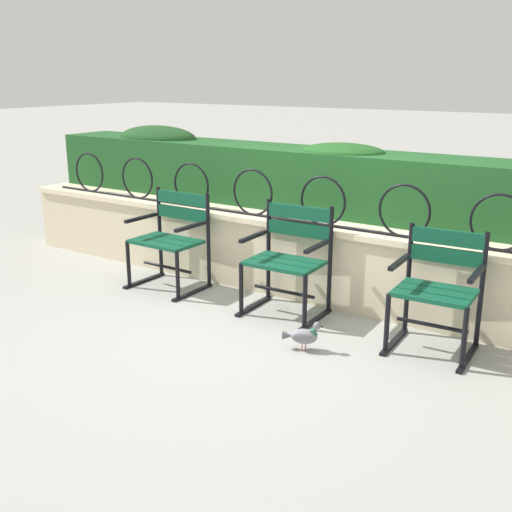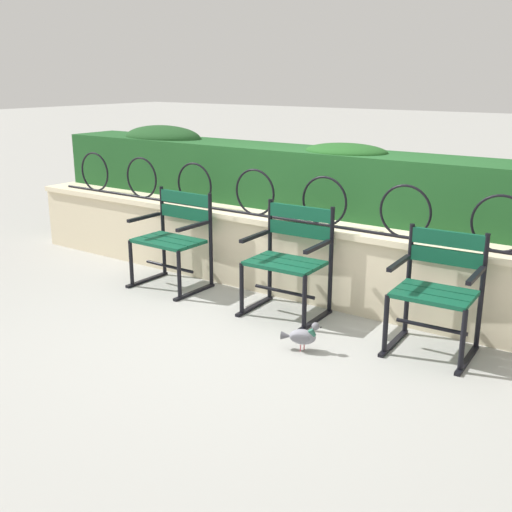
# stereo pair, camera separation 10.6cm
# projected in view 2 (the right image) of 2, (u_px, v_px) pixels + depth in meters

# --- Properties ---
(ground_plane) EXTENTS (60.00, 60.00, 0.00)m
(ground_plane) POSITION_uv_depth(u_px,v_px,m) (244.00, 329.00, 4.82)
(ground_plane) COLOR #9E9E99
(stone_wall) EXTENTS (6.63, 0.41, 0.68)m
(stone_wall) POSITION_uv_depth(u_px,v_px,m) (306.00, 259.00, 5.45)
(stone_wall) COLOR beige
(stone_wall) RESTS_ON ground
(iron_arch_fence) EXTENTS (6.10, 0.02, 0.42)m
(iron_arch_fence) POSITION_uv_depth(u_px,v_px,m) (290.00, 199.00, 5.32)
(iron_arch_fence) COLOR black
(iron_arch_fence) RESTS_ON stone_wall
(hedge_row) EXTENTS (6.50, 0.62, 0.69)m
(hedge_row) POSITION_uv_depth(u_px,v_px,m) (335.00, 178.00, 5.65)
(hedge_row) COLOR #1E5123
(hedge_row) RESTS_ON stone_wall
(park_chair_left) EXTENTS (0.64, 0.53, 0.87)m
(park_chair_left) POSITION_uv_depth(u_px,v_px,m) (174.00, 236.00, 5.70)
(park_chair_left) COLOR #0F4C33
(park_chair_left) RESTS_ON ground
(park_chair_centre) EXTENTS (0.64, 0.54, 0.89)m
(park_chair_centre) POSITION_uv_depth(u_px,v_px,m) (290.00, 257.00, 5.04)
(park_chair_centre) COLOR #0F4C33
(park_chair_centre) RESTS_ON ground
(park_chair_right) EXTENTS (0.59, 0.55, 0.85)m
(park_chair_right) POSITION_uv_depth(u_px,v_px,m) (438.00, 288.00, 4.34)
(park_chair_right) COLOR #0F4C33
(park_chair_right) RESTS_ON ground
(pigeon_near_chairs) EXTENTS (0.28, 0.16, 0.22)m
(pigeon_near_chairs) POSITION_uv_depth(u_px,v_px,m) (302.00, 336.00, 4.42)
(pigeon_near_chairs) COLOR gray
(pigeon_near_chairs) RESTS_ON ground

